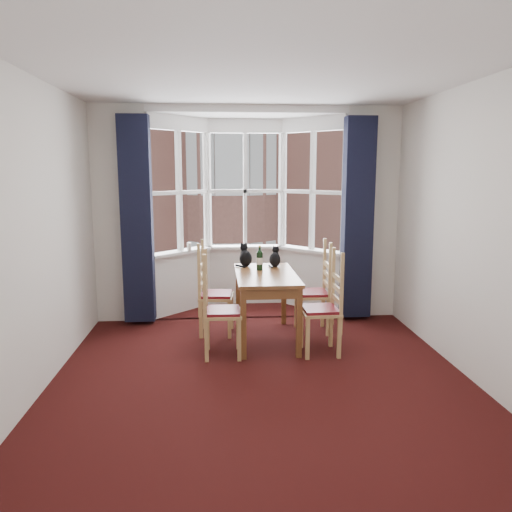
{
  "coord_description": "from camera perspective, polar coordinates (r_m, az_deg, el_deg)",
  "views": [
    {
      "loc": [
        -0.39,
        -4.31,
        1.98
      ],
      "look_at": [
        0.01,
        1.05,
        1.05
      ],
      "focal_mm": 35.0,
      "sensor_mm": 36.0,
      "label": 1
    }
  ],
  "objects": [
    {
      "name": "curtain_right",
      "position": [
        6.66,
        11.51,
        4.19
      ],
      "size": [
        0.38,
        0.22,
        2.6
      ],
      "primitive_type": "cube",
      "color": "black",
      "rests_on": "floor"
    },
    {
      "name": "chair_left_far",
      "position": [
        6.1,
        -5.41,
        -4.55
      ],
      "size": [
        0.44,
        0.46,
        0.92
      ],
      "color": "tan",
      "rests_on": "floor"
    },
    {
      "name": "street",
      "position": [
        37.42,
        -3.61,
        -2.54
      ],
      "size": [
        80.0,
        80.0,
        0.0
      ],
      "primitive_type": "plane",
      "color": "#333335",
      "rests_on": "ground"
    },
    {
      "name": "chair_right_far",
      "position": [
        6.19,
        7.26,
        -4.36
      ],
      "size": [
        0.41,
        0.43,
        0.92
      ],
      "color": "tan",
      "rests_on": "floor"
    },
    {
      "name": "chair_right_near",
      "position": [
        5.49,
        8.28,
        -6.23
      ],
      "size": [
        0.41,
        0.43,
        0.92
      ],
      "color": "tan",
      "rests_on": "floor"
    },
    {
      "name": "wall_right",
      "position": [
        4.96,
        24.54,
        2.22
      ],
      "size": [
        0.0,
        4.5,
        4.5
      ],
      "primitive_type": "plane",
      "rotation": [
        1.57,
        0.0,
        -1.57
      ],
      "color": "silver",
      "rests_on": "floor"
    },
    {
      "name": "candle_tall",
      "position": [
        7.0,
        -7.64,
        1.06
      ],
      "size": [
        0.06,
        0.06,
        0.11
      ],
      "primitive_type": "cylinder",
      "color": "white",
      "rests_on": "bay_window"
    },
    {
      "name": "dining_table",
      "position": [
        5.8,
        1.13,
        -3.1
      ],
      "size": [
        0.7,
        1.29,
        0.8
      ],
      "color": "brown",
      "rests_on": "floor"
    },
    {
      "name": "wall_left",
      "position": [
        4.64,
        -24.59,
        1.75
      ],
      "size": [
        0.0,
        4.5,
        4.5
      ],
      "primitive_type": "plane",
      "rotation": [
        1.57,
        0.0,
        1.57
      ],
      "color": "silver",
      "rests_on": "floor"
    },
    {
      "name": "wall_back_pier_right",
      "position": [
        6.89,
        12.97,
        4.73
      ],
      "size": [
        0.7,
        0.12,
        2.8
      ],
      "primitive_type": "cube",
      "color": "silver",
      "rests_on": "floor"
    },
    {
      "name": "chair_left_near",
      "position": [
        5.37,
        -4.81,
        -6.51
      ],
      "size": [
        0.4,
        0.42,
        0.92
      ],
      "color": "tan",
      "rests_on": "floor"
    },
    {
      "name": "bay_window",
      "position": [
        7.1,
        -1.15,
        5.12
      ],
      "size": [
        2.76,
        0.94,
        2.8
      ],
      "color": "white",
      "rests_on": "floor"
    },
    {
      "name": "wall_near",
      "position": [
        2.18,
        6.19,
        -5.66
      ],
      "size": [
        4.0,
        0.0,
        4.0
      ],
      "primitive_type": "plane",
      "rotation": [
        -1.57,
        0.0,
        0.0
      ],
      "color": "silver",
      "rests_on": "floor"
    },
    {
      "name": "wall_back_pier_left",
      "position": [
        6.71,
        -15.17,
        4.51
      ],
      "size": [
        0.7,
        0.12,
        2.8
      ],
      "primitive_type": "cube",
      "color": "silver",
      "rests_on": "floor"
    },
    {
      "name": "wine_bottle",
      "position": [
        5.94,
        0.43,
        -0.39
      ],
      "size": [
        0.08,
        0.08,
        0.3
      ],
      "color": "black",
      "rests_on": "dining_table"
    },
    {
      "name": "floor",
      "position": [
        4.76,
        0.81,
        -14.77
      ],
      "size": [
        4.5,
        4.5,
        0.0
      ],
      "primitive_type": "plane",
      "color": "black",
      "rests_on": "ground"
    },
    {
      "name": "cat_left",
      "position": [
        6.19,
        -1.22,
        -0.12
      ],
      "size": [
        0.2,
        0.25,
        0.3
      ],
      "color": "black",
      "rests_on": "dining_table"
    },
    {
      "name": "ceiling",
      "position": [
        4.41,
        0.9,
        20.55
      ],
      "size": [
        4.5,
        4.5,
        0.0
      ],
      "primitive_type": "plane",
      "rotation": [
        3.14,
        0.0,
        0.0
      ],
      "color": "white",
      "rests_on": "floor"
    },
    {
      "name": "tenement_building",
      "position": [
        18.33,
        -3.12,
        8.58
      ],
      "size": [
        18.4,
        7.8,
        15.2
      ],
      "color": "#995D4E",
      "rests_on": "street"
    },
    {
      "name": "curtain_left",
      "position": [
        6.49,
        -13.44,
        3.98
      ],
      "size": [
        0.38,
        0.22,
        2.6
      ],
      "primitive_type": "cube",
      "color": "black",
      "rests_on": "floor"
    },
    {
      "name": "cat_right",
      "position": [
        6.17,
        2.18,
        -0.27
      ],
      "size": [
        0.18,
        0.22,
        0.27
      ],
      "color": "black",
      "rests_on": "dining_table"
    }
  ]
}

